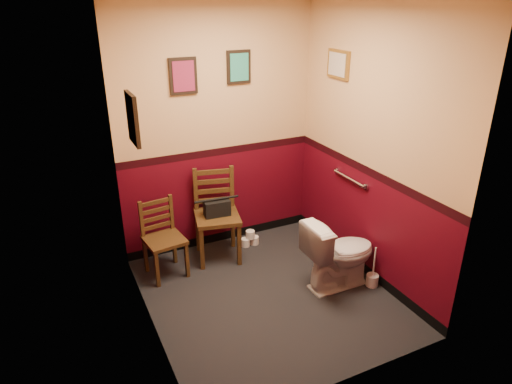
# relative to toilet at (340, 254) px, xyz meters

# --- Properties ---
(floor) EXTENTS (2.20, 2.40, 0.00)m
(floor) POSITION_rel_toilet_xyz_m (-0.72, 0.14, -0.36)
(floor) COLOR black
(floor) RESTS_ON ground
(wall_back) EXTENTS (2.20, 0.00, 2.70)m
(wall_back) POSITION_rel_toilet_xyz_m (-0.72, 1.34, 0.99)
(wall_back) COLOR #480512
(wall_back) RESTS_ON ground
(wall_front) EXTENTS (2.20, 0.00, 2.70)m
(wall_front) POSITION_rel_toilet_xyz_m (-0.72, -1.06, 0.99)
(wall_front) COLOR #480512
(wall_front) RESTS_ON ground
(wall_left) EXTENTS (0.00, 2.40, 2.70)m
(wall_left) POSITION_rel_toilet_xyz_m (-1.82, 0.14, 0.99)
(wall_left) COLOR #480512
(wall_left) RESTS_ON ground
(wall_right) EXTENTS (0.00, 2.40, 2.70)m
(wall_right) POSITION_rel_toilet_xyz_m (0.38, 0.14, 0.99)
(wall_right) COLOR #480512
(wall_right) RESTS_ON ground
(grab_bar) EXTENTS (0.05, 0.56, 0.06)m
(grab_bar) POSITION_rel_toilet_xyz_m (0.35, 0.39, 0.59)
(grab_bar) COLOR silver
(grab_bar) RESTS_ON wall_right
(framed_print_back_a) EXTENTS (0.28, 0.04, 0.36)m
(framed_print_back_a) POSITION_rel_toilet_xyz_m (-1.07, 1.32, 1.59)
(framed_print_back_a) COLOR black
(framed_print_back_a) RESTS_ON wall_back
(framed_print_back_b) EXTENTS (0.26, 0.04, 0.34)m
(framed_print_back_b) POSITION_rel_toilet_xyz_m (-0.47, 1.32, 1.64)
(framed_print_back_b) COLOR black
(framed_print_back_b) RESTS_ON wall_back
(framed_print_left) EXTENTS (0.04, 0.30, 0.38)m
(framed_print_left) POSITION_rel_toilet_xyz_m (-1.80, 0.24, 1.49)
(framed_print_left) COLOR black
(framed_print_left) RESTS_ON wall_left
(framed_print_right) EXTENTS (0.04, 0.34, 0.28)m
(framed_print_right) POSITION_rel_toilet_xyz_m (0.36, 0.74, 1.69)
(framed_print_right) COLOR olive
(framed_print_right) RESTS_ON wall_right
(toilet) EXTENTS (0.74, 0.41, 0.72)m
(toilet) POSITION_rel_toilet_xyz_m (0.00, 0.00, 0.00)
(toilet) COLOR white
(toilet) RESTS_ON floor
(toilet_brush) EXTENTS (0.12, 0.12, 0.44)m
(toilet_brush) POSITION_rel_toilet_xyz_m (0.30, -0.16, -0.29)
(toilet_brush) COLOR silver
(toilet_brush) RESTS_ON floor
(chair_left) EXTENTS (0.42, 0.42, 0.81)m
(chair_left) POSITION_rel_toilet_xyz_m (-1.50, 0.97, 0.04)
(chair_left) COLOR brown
(chair_left) RESTS_ON floor
(chair_right) EXTENTS (0.56, 0.56, 0.99)m
(chair_right) POSITION_rel_toilet_xyz_m (-0.88, 1.05, 0.14)
(chair_right) COLOR brown
(chair_right) RESTS_ON floor
(handbag) EXTENTS (0.28, 0.16, 0.20)m
(handbag) POSITION_rel_toilet_xyz_m (-0.89, 1.01, 0.25)
(handbag) COLOR black
(handbag) RESTS_ON chair_right
(tp_stack) EXTENTS (0.21, 0.11, 0.19)m
(tp_stack) POSITION_rel_toilet_xyz_m (-0.46, 1.10, -0.28)
(tp_stack) COLOR silver
(tp_stack) RESTS_ON floor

